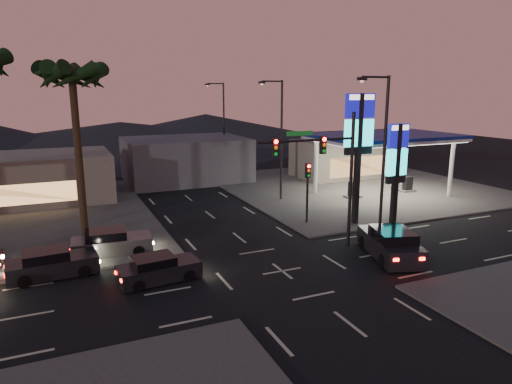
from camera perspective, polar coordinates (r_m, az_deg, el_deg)
name	(u,v)px	position (r m, az deg, el deg)	size (l,w,h in m)	color
ground	(282,271)	(24.10, 3.28, -9.84)	(140.00, 140.00, 0.00)	black
corner_lot_ne	(354,186)	(45.31, 12.16, 0.68)	(24.00, 24.00, 0.12)	#47443F
gas_station	(384,139)	(41.42, 15.72, 6.44)	(12.20, 8.20, 5.47)	silver
convenience_store	(343,159)	(50.13, 10.78, 4.13)	(10.00, 6.00, 4.00)	#726B5B
pylon_sign_tall	(359,133)	(31.60, 12.74, 7.21)	(2.20, 0.35, 9.00)	black
pylon_sign_short	(397,158)	(32.58, 17.19, 4.03)	(1.60, 0.35, 7.00)	black
traffic_signal_mast	(326,162)	(26.19, 8.79, 3.74)	(6.10, 0.39, 8.00)	black
pedestal_signal	(308,183)	(31.68, 6.48, 1.10)	(0.32, 0.39, 4.30)	black
streetlight_near	(381,153)	(27.10, 15.40, 4.78)	(2.14, 0.25, 10.00)	black
streetlight_mid	(279,133)	(38.00, 2.93, 7.34)	(2.14, 0.25, 10.00)	black
streetlight_far	(222,123)	(50.86, -4.25, 8.65)	(2.14, 0.25, 10.00)	black
palm_a	(73,86)	(29.33, -21.94, 12.17)	(4.41, 4.41, 10.86)	black
building_far_west	(9,180)	(42.58, -28.53, 1.33)	(16.00, 8.00, 4.00)	#726B5B
building_far_mid	(186,159)	(47.92, -8.79, 4.06)	(12.00, 9.00, 4.40)	#4C4C51
hill_right	(206,128)	(83.96, -6.31, 7.95)	(50.00, 50.00, 5.00)	black
hill_center	(121,134)	(80.77, -16.57, 6.97)	(60.00, 60.00, 4.00)	black
car_lane_a_front	(158,269)	(23.19, -12.18, -9.42)	(4.16, 2.05, 1.32)	black
car_lane_b_front	(111,243)	(27.44, -17.69, -6.09)	(4.61, 2.20, 1.47)	#545457
car_lane_b_mid	(51,264)	(25.36, -24.20, -8.22)	(4.47, 2.11, 1.42)	black
suv_station	(390,244)	(26.78, 16.44, -6.23)	(3.57, 5.46, 1.69)	black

